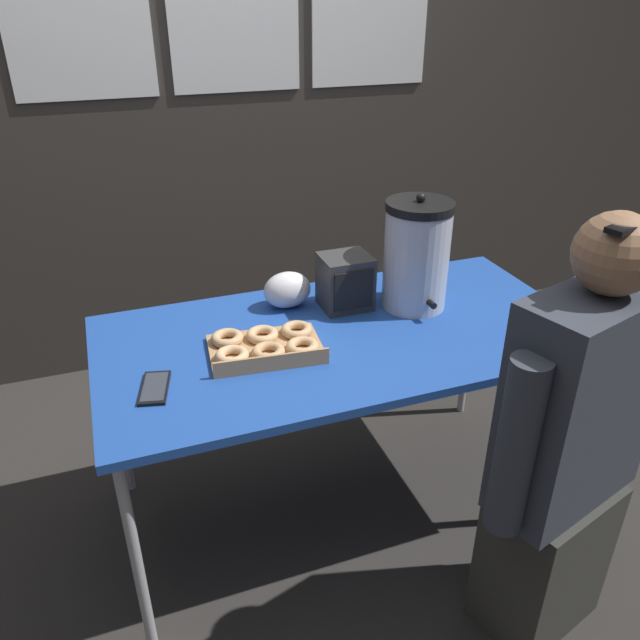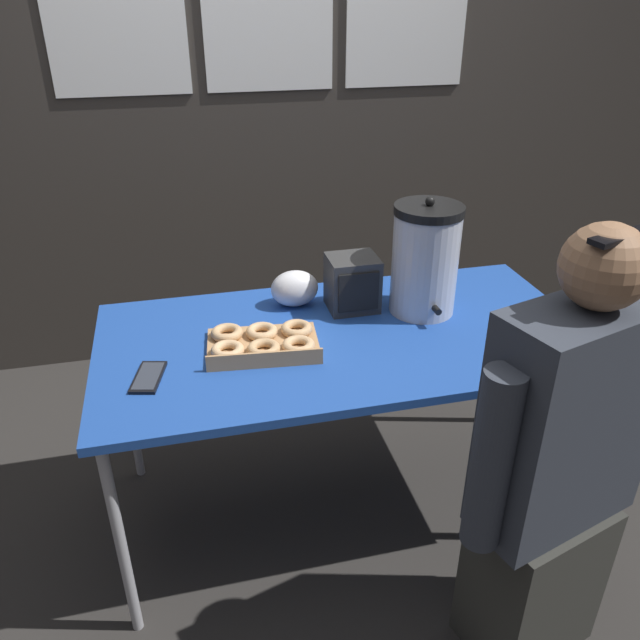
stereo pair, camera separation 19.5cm
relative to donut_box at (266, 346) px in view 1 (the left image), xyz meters
The scene contains 9 objects.
ground_plane 0.80m from the donut_box, ahead, with size 12.00×12.00×0.00m, color #2D2B28.
back_wall 1.56m from the donut_box, 78.99° to the left, with size 6.00×0.11×2.87m.
folding_table 0.28m from the donut_box, ahead, with size 1.56×0.79×0.74m.
donut_box is the anchor object (origin of this frame).
coffee_urn 0.61m from the donut_box, 12.93° to the left, with size 0.23×0.26×0.40m.
cell_phone 0.36m from the donut_box, 165.27° to the right, with size 0.11×0.17×0.01m.
space_heater 0.40m from the donut_box, 30.50° to the left, with size 0.17×0.15×0.19m.
plastic_bag 0.31m from the donut_box, 60.11° to the left, with size 0.17×0.11×0.13m.
person_seated 0.90m from the donut_box, 42.63° to the right, with size 0.57×0.33×1.29m.
Camera 1 is at (-0.67, -1.62, 1.72)m, focal length 35.00 mm.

